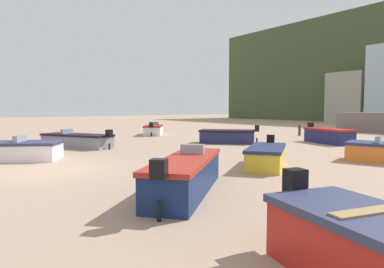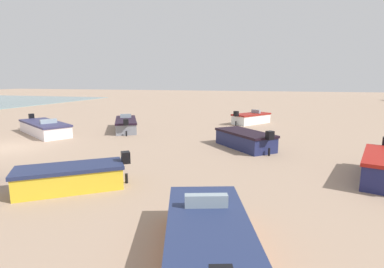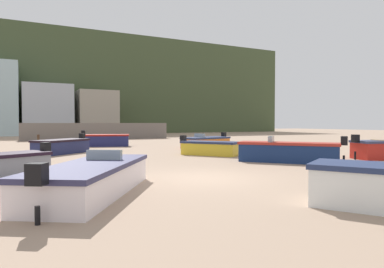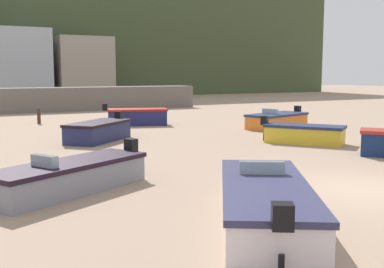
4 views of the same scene
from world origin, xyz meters
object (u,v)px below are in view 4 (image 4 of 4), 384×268
object	(u,v)px
boat_navy_5	(137,117)
boat_white_9	(265,202)
boat_orange_7	(277,121)
boat_yellow_0	(304,134)
mooring_post_near_water	(39,116)
boat_grey_2	(70,176)
boat_navy_6	(99,131)

from	to	relation	value
boat_navy_5	boat_white_9	distance (m)	18.84
boat_white_9	boat_orange_7	bearing A→B (deg)	82.63
boat_yellow_0	mooring_post_near_water	size ratio (longest dim) A/B	3.80
boat_navy_5	mooring_post_near_water	distance (m)	6.05
boat_grey_2	boat_white_9	distance (m)	5.24
boat_navy_5	boat_navy_6	world-z (taller)	boat_navy_5
boat_navy_5	boat_orange_7	size ratio (longest dim) A/B	0.91
boat_grey_2	boat_white_9	size ratio (longest dim) A/B	0.87
boat_grey_2	boat_navy_5	size ratio (longest dim) A/B	1.22
boat_yellow_0	boat_orange_7	xyz separation A→B (m)	(2.54, 5.14, 0.01)
boat_orange_7	boat_white_9	world-z (taller)	boat_orange_7
boat_navy_6	boat_white_9	bearing A→B (deg)	135.53
boat_yellow_0	boat_navy_5	bearing A→B (deg)	-105.76
boat_navy_6	boat_white_9	world-z (taller)	boat_navy_6
boat_navy_6	mooring_post_near_water	distance (m)	8.92
boat_grey_2	mooring_post_near_water	distance (m)	17.71
boat_grey_2	boat_navy_5	xyz separation A→B (m)	(7.29, 13.97, 0.08)
boat_yellow_0	boat_white_9	xyz separation A→B (m)	(-8.09, -8.17, 0.00)
boat_navy_6	boat_white_9	distance (m)	13.04
boat_yellow_0	mooring_post_near_water	distance (m)	16.20
boat_grey_2	boat_navy_6	xyz separation A→B (m)	(3.39, 8.68, 0.04)
boat_grey_2	boat_yellow_0	bearing A→B (deg)	-98.94
boat_yellow_0	boat_orange_7	bearing A→B (deg)	-152.22
mooring_post_near_water	boat_navy_5	bearing A→B (deg)	-36.23
boat_orange_7	boat_white_9	distance (m)	17.04
boat_orange_7	mooring_post_near_water	world-z (taller)	boat_orange_7
boat_yellow_0	boat_navy_5	xyz separation A→B (m)	(-3.72, 10.16, 0.08)
boat_navy_6	boat_white_9	xyz separation A→B (m)	(-0.47, -13.03, -0.03)
boat_grey_2	mooring_post_near_water	world-z (taller)	boat_grey_2
boat_navy_6	boat_orange_7	xyz separation A→B (m)	(10.17, 0.28, -0.02)
boat_navy_6	mooring_post_near_water	size ratio (longest dim) A/B	3.99
boat_navy_5	boat_white_9	xyz separation A→B (m)	(-4.37, -18.32, -0.07)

